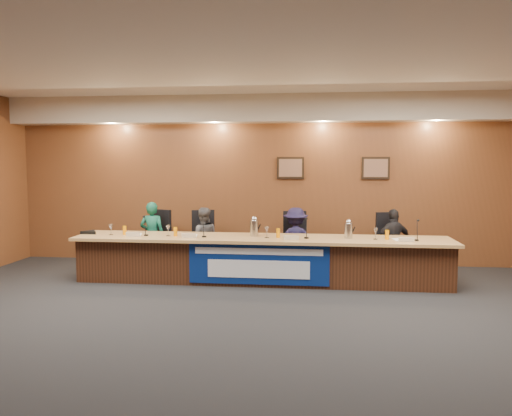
% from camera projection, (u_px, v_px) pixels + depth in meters
% --- Properties ---
extents(floor, '(10.00, 10.00, 0.00)m').
position_uv_depth(floor, '(240.00, 330.00, 5.84)').
color(floor, black).
rests_on(floor, ground).
extents(ceiling, '(10.00, 8.00, 0.04)m').
position_uv_depth(ceiling, '(239.00, 51.00, 5.54)').
color(ceiling, silver).
rests_on(ceiling, wall_back).
extents(wall_back, '(10.00, 0.04, 3.20)m').
position_uv_depth(wall_back, '(270.00, 181.00, 9.65)').
color(wall_back, brown).
rests_on(wall_back, floor).
extents(soffit, '(10.00, 0.50, 0.50)m').
position_uv_depth(soffit, '(269.00, 109.00, 9.28)').
color(soffit, beige).
rests_on(soffit, wall_back).
extents(dais_body, '(6.00, 0.80, 0.70)m').
position_uv_depth(dais_body, '(261.00, 261.00, 8.18)').
color(dais_body, '#3A1E11').
rests_on(dais_body, floor).
extents(dais_top, '(6.10, 0.95, 0.05)m').
position_uv_depth(dais_top, '(261.00, 239.00, 8.10)').
color(dais_top, tan).
rests_on(dais_top, dais_body).
extents(banner, '(2.20, 0.02, 0.65)m').
position_uv_depth(banner, '(258.00, 264.00, 7.77)').
color(banner, navy).
rests_on(banner, dais_body).
extents(banner_text_upper, '(2.00, 0.01, 0.10)m').
position_uv_depth(banner_text_upper, '(258.00, 251.00, 7.74)').
color(banner_text_upper, silver).
rests_on(banner_text_upper, banner).
extents(banner_text_lower, '(1.60, 0.01, 0.28)m').
position_uv_depth(banner_text_lower, '(258.00, 269.00, 7.77)').
color(banner_text_lower, silver).
rests_on(banner_text_lower, banner).
extents(wall_photo_left, '(0.52, 0.04, 0.42)m').
position_uv_depth(wall_photo_left, '(290.00, 168.00, 9.55)').
color(wall_photo_left, black).
rests_on(wall_photo_left, wall_back).
extents(wall_photo_right, '(0.52, 0.04, 0.42)m').
position_uv_depth(wall_photo_right, '(376.00, 168.00, 9.37)').
color(wall_photo_right, black).
rests_on(wall_photo_right, wall_back).
extents(panelist_a, '(0.46, 0.31, 1.25)m').
position_uv_depth(panelist_a, '(152.00, 236.00, 9.09)').
color(panelist_a, '#125540').
rests_on(panelist_a, floor).
extents(panelist_b, '(0.63, 0.53, 1.15)m').
position_uv_depth(panelist_b, '(203.00, 239.00, 8.99)').
color(panelist_b, '#504F54').
rests_on(panelist_b, floor).
extents(panelist_c, '(0.80, 0.53, 1.17)m').
position_uv_depth(panelist_c, '(296.00, 240.00, 8.80)').
color(panelist_c, black).
rests_on(panelist_c, floor).
extents(panelist_d, '(0.74, 0.50, 1.16)m').
position_uv_depth(panelist_d, '(394.00, 242.00, 8.61)').
color(panelist_d, black).
rests_on(panelist_d, floor).
extents(office_chair_a, '(0.63, 0.63, 0.08)m').
position_uv_depth(office_chair_a, '(154.00, 243.00, 9.21)').
color(office_chair_a, black).
rests_on(office_chair_a, floor).
extents(office_chair_b, '(0.60, 0.60, 0.08)m').
position_uv_depth(office_chair_b, '(204.00, 244.00, 9.10)').
color(office_chair_b, black).
rests_on(office_chair_b, floor).
extents(office_chair_c, '(0.54, 0.54, 0.08)m').
position_uv_depth(office_chair_c, '(296.00, 245.00, 8.91)').
color(office_chair_c, black).
rests_on(office_chair_c, floor).
extents(office_chair_d, '(0.62, 0.62, 0.08)m').
position_uv_depth(office_chair_d, '(393.00, 247.00, 8.72)').
color(office_chair_d, black).
rests_on(office_chair_d, floor).
extents(nameplate_a, '(0.24, 0.08, 0.10)m').
position_uv_depth(nameplate_a, '(133.00, 234.00, 8.12)').
color(nameplate_a, white).
rests_on(nameplate_a, dais_top).
extents(microphone_a, '(0.07, 0.07, 0.02)m').
position_uv_depth(microphone_a, '(146.00, 235.00, 8.24)').
color(microphone_a, black).
rests_on(microphone_a, dais_top).
extents(juice_glass_a, '(0.06, 0.06, 0.15)m').
position_uv_depth(juice_glass_a, '(125.00, 230.00, 8.34)').
color(juice_glass_a, '#FF9202').
rests_on(juice_glass_a, dais_top).
extents(water_glass_a, '(0.08, 0.08, 0.18)m').
position_uv_depth(water_glass_a, '(111.00, 230.00, 8.32)').
color(water_glass_a, silver).
rests_on(water_glass_a, dais_top).
extents(nameplate_b, '(0.24, 0.08, 0.10)m').
position_uv_depth(nameplate_b, '(189.00, 235.00, 8.01)').
color(nameplate_b, white).
rests_on(nameplate_b, dais_top).
extents(microphone_b, '(0.07, 0.07, 0.02)m').
position_uv_depth(microphone_b, '(204.00, 237.00, 8.08)').
color(microphone_b, black).
rests_on(microphone_b, dais_top).
extents(juice_glass_b, '(0.06, 0.06, 0.15)m').
position_uv_depth(juice_glass_b, '(175.00, 232.00, 8.18)').
color(juice_glass_b, '#FF9202').
rests_on(juice_glass_b, dais_top).
extents(water_glass_b, '(0.08, 0.08, 0.18)m').
position_uv_depth(water_glass_b, '(168.00, 231.00, 8.18)').
color(water_glass_b, silver).
rests_on(water_glass_b, dais_top).
extents(nameplate_c, '(0.24, 0.08, 0.10)m').
position_uv_depth(nameplate_c, '(291.00, 237.00, 7.78)').
color(nameplate_c, white).
rests_on(nameplate_c, dais_top).
extents(microphone_c, '(0.07, 0.07, 0.02)m').
position_uv_depth(microphone_c, '(306.00, 238.00, 7.95)').
color(microphone_c, black).
rests_on(microphone_c, dais_top).
extents(juice_glass_c, '(0.06, 0.06, 0.15)m').
position_uv_depth(juice_glass_c, '(278.00, 233.00, 8.03)').
color(juice_glass_c, '#FF9202').
rests_on(juice_glass_c, dais_top).
extents(water_glass_c, '(0.08, 0.08, 0.18)m').
position_uv_depth(water_glass_c, '(267.00, 232.00, 7.99)').
color(water_glass_c, silver).
rests_on(water_glass_c, dais_top).
extents(nameplate_d, '(0.24, 0.08, 0.10)m').
position_uv_depth(nameplate_d, '(406.00, 239.00, 7.59)').
color(nameplate_d, white).
rests_on(nameplate_d, dais_top).
extents(microphone_d, '(0.07, 0.07, 0.02)m').
position_uv_depth(microphone_d, '(416.00, 240.00, 7.72)').
color(microphone_d, black).
rests_on(microphone_d, dais_top).
extents(juice_glass_d, '(0.06, 0.06, 0.15)m').
position_uv_depth(juice_glass_d, '(387.00, 235.00, 7.83)').
color(juice_glass_d, '#FF9202').
rests_on(juice_glass_d, dais_top).
extents(water_glass_d, '(0.08, 0.08, 0.18)m').
position_uv_depth(water_glass_d, '(376.00, 234.00, 7.83)').
color(water_glass_d, silver).
rests_on(water_glass_d, dais_top).
extents(carafe_mid, '(0.13, 0.13, 0.26)m').
position_uv_depth(carafe_mid, '(254.00, 228.00, 8.19)').
color(carafe_mid, silver).
rests_on(carafe_mid, dais_top).
extents(carafe_right, '(0.13, 0.13, 0.24)m').
position_uv_depth(carafe_right, '(348.00, 231.00, 7.95)').
color(carafe_right, silver).
rests_on(carafe_right, dais_top).
extents(speakerphone, '(0.32, 0.32, 0.05)m').
position_uv_depth(speakerphone, '(90.00, 232.00, 8.47)').
color(speakerphone, black).
rests_on(speakerphone, dais_top).
extents(paper_stack, '(0.26, 0.33, 0.01)m').
position_uv_depth(paper_stack, '(401.00, 240.00, 7.80)').
color(paper_stack, white).
rests_on(paper_stack, dais_top).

